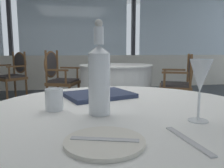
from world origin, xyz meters
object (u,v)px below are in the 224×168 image
object	(u,v)px
water_tumbler	(54,99)
dining_chair_0_0	(58,75)
wine_glass	(200,78)
dining_chair_1_0	(14,72)
side_plate	(105,142)
menu_book	(99,95)
dining_chair_0_1	(181,80)
water_bottle	(99,77)

from	to	relation	value
water_tumbler	dining_chair_0_0	xyz separation A→B (m)	(-0.15, 3.11, -0.23)
wine_glass	dining_chair_1_0	size ratio (longest dim) A/B	0.21
side_plate	water_tumbler	world-z (taller)	water_tumbler
menu_book	dining_chair_0_1	xyz separation A→B (m)	(1.52, 2.07, -0.22)
water_bottle	dining_chair_1_0	xyz separation A→B (m)	(-1.18, 3.91, -0.32)
dining_chair_0_1	dining_chair_1_0	bearing A→B (deg)	-5.81
water_bottle	dining_chair_0_0	distance (m)	3.22
dining_chair_0_1	side_plate	bearing A→B (deg)	82.69
side_plate	dining_chair_0_0	xyz separation A→B (m)	(-0.29, 3.46, -0.19)
water_bottle	dining_chair_0_0	world-z (taller)	water_bottle
water_bottle	wine_glass	bearing A→B (deg)	-25.23
water_tumbler	dining_chair_1_0	size ratio (longest dim) A/B	0.09
water_tumbler	dining_chair_0_0	distance (m)	3.12
water_bottle	wine_glass	size ratio (longest dim) A/B	1.66
side_plate	dining_chair_1_0	bearing A→B (deg)	105.53
menu_book	dining_chair_1_0	xyz separation A→B (m)	(-1.22, 3.61, -0.20)
dining_chair_1_0	dining_chair_0_0	bearing A→B (deg)	96.97
side_plate	wine_glass	size ratio (longest dim) A/B	1.01
dining_chair_0_0	dining_chair_0_1	world-z (taller)	dining_chair_0_0
water_tumbler	dining_chair_1_0	distance (m)	3.97
water_bottle	dining_chair_1_0	bearing A→B (deg)	106.81
menu_book	wine_glass	bearing A→B (deg)	-77.72
water_bottle	dining_chair_1_0	world-z (taller)	water_bottle
dining_chair_0_0	dining_chair_1_0	size ratio (longest dim) A/B	1.03
water_bottle	dining_chair_1_0	distance (m)	4.10
dining_chair_0_0	menu_book	bearing A→B (deg)	-59.70
side_plate	water_tumbler	distance (m)	0.38
side_plate	dining_chair_0_0	size ratio (longest dim) A/B	0.21
water_tumbler	menu_book	size ratio (longest dim) A/B	0.27
wine_glass	dining_chair_1_0	bearing A→B (deg)	110.13
wine_glass	menu_book	size ratio (longest dim) A/B	0.64
dining_chair_0_0	dining_chair_1_0	distance (m)	1.13
water_bottle	dining_chair_1_0	size ratio (longest dim) A/B	0.35
water_bottle	dining_chair_0_1	world-z (taller)	water_bottle
menu_book	dining_chair_0_1	world-z (taller)	dining_chair_0_1
side_plate	menu_book	xyz separation A→B (m)	(0.06, 0.58, 0.01)
side_plate	water_bottle	size ratio (longest dim) A/B	0.61
water_tumbler	dining_chair_0_0	bearing A→B (deg)	92.74
side_plate	water_tumbler	bearing A→B (deg)	112.22
menu_book	dining_chair_1_0	size ratio (longest dim) A/B	0.33
menu_book	dining_chair_0_0	distance (m)	2.91
wine_glass	water_tumbler	world-z (taller)	wine_glass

